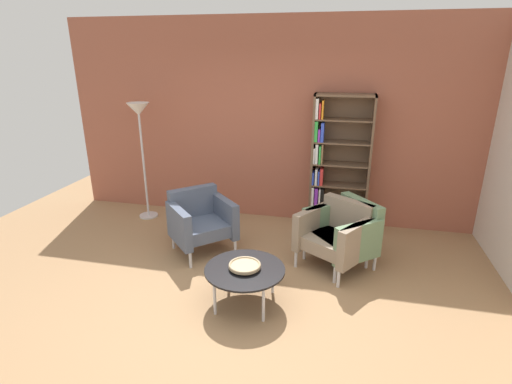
{
  "coord_description": "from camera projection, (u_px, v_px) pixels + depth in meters",
  "views": [
    {
      "loc": [
        0.95,
        -3.16,
        2.41
      ],
      "look_at": [
        0.03,
        0.84,
        0.95
      ],
      "focal_mm": 27.6,
      "sensor_mm": 36.0,
      "label": 1
    }
  ],
  "objects": [
    {
      "name": "decorative_bowl",
      "position": [
        245.0,
        265.0,
        3.87
      ],
      "size": [
        0.32,
        0.32,
        0.05
      ],
      "color": "tan",
      "rests_on": "coffee_table_low"
    },
    {
      "name": "bookshelf_tall",
      "position": [
        335.0,
        165.0,
        5.49
      ],
      "size": [
        0.8,
        0.3,
        1.9
      ],
      "color": "brown",
      "rests_on": "ground_plane"
    },
    {
      "name": "armchair_corner_red",
      "position": [
        201.0,
        220.0,
        4.96
      ],
      "size": [
        0.95,
        0.95,
        0.78
      ],
      "rotation": [
        0.0,
        0.0,
        0.77
      ],
      "color": "#4C566B",
      "rests_on": "ground_plane"
    },
    {
      "name": "coffee_table_low",
      "position": [
        245.0,
        271.0,
        3.89
      ],
      "size": [
        0.8,
        0.8,
        0.4
      ],
      "color": "black",
      "rests_on": "ground_plane"
    },
    {
      "name": "armchair_by_bookshelf",
      "position": [
        336.0,
        234.0,
        4.58
      ],
      "size": [
        0.94,
        0.92,
        0.78
      ],
      "rotation": [
        0.0,
        0.0,
        -0.57
      ],
      "color": "gray",
      "rests_on": "ground_plane"
    },
    {
      "name": "floor_lamp_torchiere",
      "position": [
        140.0,
        123.0,
        5.65
      ],
      "size": [
        0.32,
        0.32,
        1.74
      ],
      "color": "silver",
      "rests_on": "ground_plane"
    },
    {
      "name": "armchair_spare_guest",
      "position": [
        345.0,
        232.0,
        4.63
      ],
      "size": [
        0.94,
        0.95,
        0.78
      ],
      "rotation": [
        0.0,
        0.0,
        -0.87
      ],
      "color": "slate",
      "rests_on": "ground_plane"
    },
    {
      "name": "ground_plane",
      "position": [
        234.0,
        309.0,
        3.91
      ],
      "size": [
        8.32,
        8.32,
        0.0
      ],
      "primitive_type": "plane",
      "color": "#9E7751"
    },
    {
      "name": "brick_back_panel",
      "position": [
        279.0,
        123.0,
        5.68
      ],
      "size": [
        6.4,
        0.12,
        2.9
      ],
      "primitive_type": "cube",
      "color": "#9E5642",
      "rests_on": "ground_plane"
    }
  ]
}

